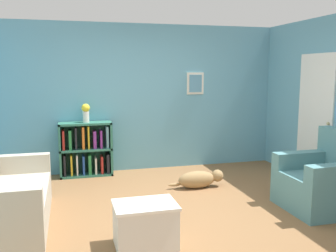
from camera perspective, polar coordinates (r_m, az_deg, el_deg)
name	(u,v)px	position (r m, az deg, el deg)	size (l,w,h in m)	color
ground_plane	(176,212)	(4.89, 1.25, -12.95)	(14.00, 14.00, 0.00)	brown
wall_back	(142,98)	(6.76, -4.06, 4.32)	(5.60, 0.13, 2.60)	#609EB7
couch	(3,200)	(4.80, -23.85, -10.26)	(0.88, 1.73, 0.80)	#B7AD99
bookshelf	(86,150)	(6.54, -12.37, -3.55)	(0.88, 0.33, 0.92)	#2D6B56
recliner_chair	(324,182)	(5.28, 22.70, -7.82)	(0.90, 0.90, 1.02)	slate
coffee_table	(145,224)	(3.94, -3.49, -14.61)	(0.63, 0.46, 0.45)	silver
dog	(200,179)	(5.81, 4.84, -8.06)	(0.87, 0.24, 0.26)	#9E7A4C
vase	(86,112)	(6.43, -12.42, 2.12)	(0.14, 0.14, 0.32)	silver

